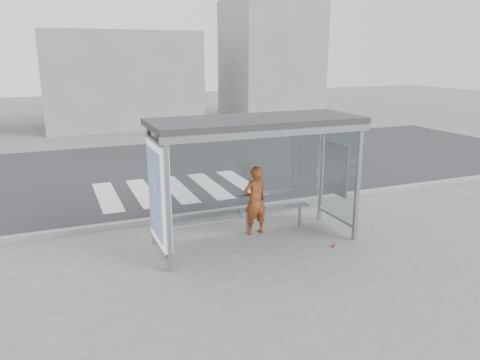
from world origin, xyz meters
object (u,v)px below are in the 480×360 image
person (255,200)px  bench (274,208)px  bus_shelter (238,150)px  soda_can (333,246)px

person → bench: 0.55m
person → bench: person is taller
bench → bus_shelter: bearing=-157.2°
person → bench: size_ratio=0.91×
bus_shelter → bench: 1.85m
bench → person: bearing=-172.2°
bus_shelter → person: size_ratio=2.78×
person → bus_shelter: bearing=26.1°
person → soda_can: size_ratio=14.40×
bench → soda_can: size_ratio=15.75×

